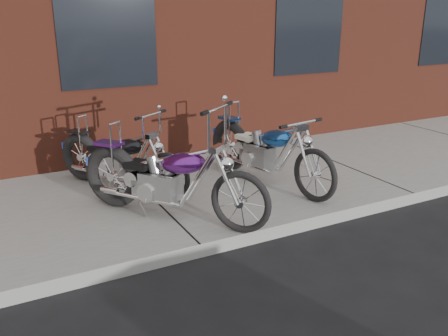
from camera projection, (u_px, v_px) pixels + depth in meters
ground at (200, 258)px, 4.75m from camera, size 120.00×120.00×0.00m
sidewalk at (150, 201)px, 5.98m from camera, size 22.00×3.00×0.15m
chopper_purple at (168, 182)px, 5.19m from camera, size 1.49×1.94×1.31m
chopper_blue at (265, 153)px, 6.29m from camera, size 0.68×2.28×1.00m
chopper_third at (119, 161)px, 6.08m from camera, size 1.22×1.78×1.05m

